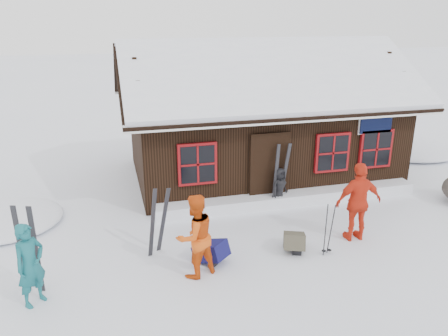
{
  "coord_description": "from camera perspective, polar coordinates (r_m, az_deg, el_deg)",
  "views": [
    {
      "loc": [
        -3.24,
        -8.18,
        4.97
      ],
      "look_at": [
        -0.48,
        2.08,
        1.3
      ],
      "focal_mm": 35.0,
      "sensor_mm": 36.0,
      "label": 1
    }
  ],
  "objects": [
    {
      "name": "skier_orange_left",
      "position": [
        8.76,
        -3.8,
        -8.87
      ],
      "size": [
        1.04,
        0.95,
        1.75
      ],
      "primitive_type": "imported",
      "rotation": [
        0.0,
        0.0,
        3.56
      ],
      "color": "#DC4F0F",
      "rests_on": "ground"
    },
    {
      "name": "ski_pair_mid",
      "position": [
        9.06,
        -24.17,
        -9.79
      ],
      "size": [
        0.41,
        0.2,
        1.81
      ],
      "rotation": [
        0.0,
        0.0,
        -0.42
      ],
      "color": "black",
      "rests_on": "ground"
    },
    {
      "name": "ski_pair_right",
      "position": [
        11.99,
        7.33,
        -1.12
      ],
      "size": [
        0.6,
        0.25,
        1.84
      ],
      "rotation": [
        0.0,
        0.0,
        0.31
      ],
      "color": "black",
      "rests_on": "ground"
    },
    {
      "name": "skier_crouched",
      "position": [
        12.09,
        7.2,
        -2.52
      ],
      "size": [
        0.65,
        0.58,
        1.11
      ],
      "primitive_type": "imported",
      "rotation": [
        0.0,
        0.0,
        0.55
      ],
      "color": "black",
      "rests_on": "ground"
    },
    {
      "name": "mountain_hut",
      "position": [
        14.39,
        4.63,
        5.34
      ],
      "size": [
        8.9,
        6.09,
        4.42
      ],
      "color": "black",
      "rests_on": "ground"
    },
    {
      "name": "snow_mounds",
      "position": [
        12.23,
        9.99,
        -5.25
      ],
      "size": [
        20.6,
        13.2,
        0.48
      ],
      "color": "white",
      "rests_on": "ground"
    },
    {
      "name": "ski_pair_left",
      "position": [
        9.74,
        -8.62,
        -6.97
      ],
      "size": [
        0.59,
        0.25,
        1.55
      ],
      "rotation": [
        0.0,
        0.0,
        0.3
      ],
      "color": "black",
      "rests_on": "ground"
    },
    {
      "name": "skier_teal",
      "position": [
        8.69,
        -23.97,
        -11.48
      ],
      "size": [
        0.68,
        0.68,
        1.59
      ],
      "primitive_type": "imported",
      "rotation": [
        0.0,
        0.0,
        0.79
      ],
      "color": "#155F66",
      "rests_on": "ground"
    },
    {
      "name": "ski_poles",
      "position": [
        9.88,
        13.46,
        -7.93
      ],
      "size": [
        0.22,
        0.11,
        1.23
      ],
      "color": "black",
      "rests_on": "ground"
    },
    {
      "name": "backpack_olive",
      "position": [
        10.04,
        9.13,
        -9.8
      ],
      "size": [
        0.66,
        0.74,
        0.34
      ],
      "primitive_type": "cube",
      "rotation": [
        0.0,
        0.0,
        -0.38
      ],
      "color": "#454131",
      "rests_on": "ground"
    },
    {
      "name": "snow_drift",
      "position": [
        12.42,
        8.66,
        -3.9
      ],
      "size": [
        7.6,
        0.6,
        0.35
      ],
      "primitive_type": "cube",
      "color": "white",
      "rests_on": "ground"
    },
    {
      "name": "skier_orange_right",
      "position": [
        10.55,
        17.15,
        -4.28
      ],
      "size": [
        1.13,
        0.51,
        1.89
      ],
      "primitive_type": "imported",
      "rotation": [
        0.0,
        0.0,
        3.1
      ],
      "color": "red",
      "rests_on": "ground"
    },
    {
      "name": "backpack_blue",
      "position": [
        9.51,
        -1.7,
        -11.22
      ],
      "size": [
        0.8,
        0.81,
        0.35
      ],
      "primitive_type": "cube",
      "rotation": [
        0.0,
        0.0,
        0.72
      ],
      "color": "#111149",
      "rests_on": "ground"
    },
    {
      "name": "ground",
      "position": [
        10.1,
        5.79,
        -10.52
      ],
      "size": [
        120.0,
        120.0,
        0.0
      ],
      "primitive_type": "plane",
      "color": "white",
      "rests_on": "ground"
    }
  ]
}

